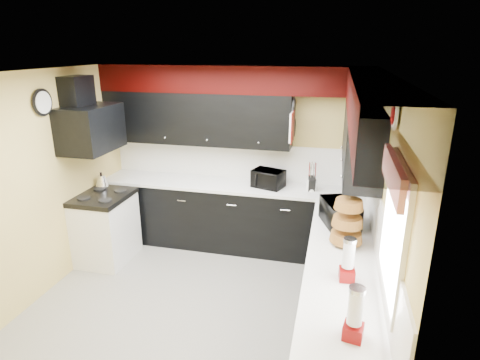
# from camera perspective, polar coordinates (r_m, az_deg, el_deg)

# --- Properties ---
(ground) EXTENTS (3.60, 3.60, 0.00)m
(ground) POSITION_cam_1_polar(r_m,az_deg,el_deg) (4.65, -6.30, -17.59)
(ground) COLOR gray
(ground) RESTS_ON ground
(wall_back) EXTENTS (3.60, 0.06, 2.50)m
(wall_back) POSITION_cam_1_polar(r_m,az_deg,el_deg) (5.68, -0.65, 3.39)
(wall_back) COLOR #E0C666
(wall_back) RESTS_ON ground
(wall_right) EXTENTS (0.06, 3.60, 2.50)m
(wall_right) POSITION_cam_1_polar(r_m,az_deg,el_deg) (3.84, 19.30, -5.28)
(wall_right) COLOR #E0C666
(wall_right) RESTS_ON ground
(wall_left) EXTENTS (0.06, 3.60, 2.50)m
(wall_left) POSITION_cam_1_polar(r_m,az_deg,el_deg) (4.94, -26.89, -0.99)
(wall_left) COLOR #E0C666
(wall_left) RESTS_ON ground
(ceiling) EXTENTS (3.60, 3.60, 0.06)m
(ceiling) POSITION_cam_1_polar(r_m,az_deg,el_deg) (3.77, -7.67, 14.85)
(ceiling) COLOR white
(ceiling) RESTS_ON wall_back
(cab_back) EXTENTS (3.60, 0.60, 0.90)m
(cab_back) POSITION_cam_1_polar(r_m,az_deg,el_deg) (5.67, -1.36, -5.21)
(cab_back) COLOR black
(cab_back) RESTS_ON ground
(cab_right) EXTENTS (0.60, 3.00, 0.90)m
(cab_right) POSITION_cam_1_polar(r_m,az_deg,el_deg) (3.94, 13.86, -17.45)
(cab_right) COLOR black
(cab_right) RESTS_ON ground
(counter_back) EXTENTS (3.62, 0.64, 0.04)m
(counter_back) POSITION_cam_1_polar(r_m,az_deg,el_deg) (5.50, -1.40, -0.72)
(counter_back) COLOR white
(counter_back) RESTS_ON cab_back
(counter_right) EXTENTS (0.64, 3.02, 0.04)m
(counter_right) POSITION_cam_1_polar(r_m,az_deg,el_deg) (3.69, 14.43, -11.51)
(counter_right) COLOR white
(counter_right) RESTS_ON cab_right
(splash_back) EXTENTS (3.60, 0.02, 0.50)m
(splash_back) POSITION_cam_1_polar(r_m,az_deg,el_deg) (5.68, -0.67, 2.78)
(splash_back) COLOR white
(splash_back) RESTS_ON counter_back
(splash_right) EXTENTS (0.02, 3.60, 0.50)m
(splash_right) POSITION_cam_1_polar(r_m,az_deg,el_deg) (3.86, 19.06, -6.09)
(splash_right) COLOR white
(splash_right) RESTS_ON counter_right
(upper_back) EXTENTS (2.60, 0.35, 0.70)m
(upper_back) POSITION_cam_1_polar(r_m,az_deg,el_deg) (5.54, -6.20, 8.73)
(upper_back) COLOR black
(upper_back) RESTS_ON wall_back
(upper_right) EXTENTS (0.35, 1.80, 0.70)m
(upper_right) POSITION_cam_1_polar(r_m,az_deg,el_deg) (4.52, 16.87, 5.83)
(upper_right) COLOR black
(upper_right) RESTS_ON wall_right
(soffit_back) EXTENTS (3.60, 0.36, 0.35)m
(soffit_back) POSITION_cam_1_polar(r_m,az_deg,el_deg) (5.32, -1.18, 14.13)
(soffit_back) COLOR black
(soffit_back) RESTS_ON wall_back
(soffit_right) EXTENTS (0.36, 3.24, 0.35)m
(soffit_right) POSITION_cam_1_polar(r_m,az_deg,el_deg) (3.37, 18.42, 10.68)
(soffit_right) COLOR black
(soffit_right) RESTS_ON wall_right
(stove) EXTENTS (0.60, 0.75, 0.86)m
(stove) POSITION_cam_1_polar(r_m,az_deg,el_deg) (5.62, -18.47, -6.68)
(stove) COLOR white
(stove) RESTS_ON ground
(cooktop) EXTENTS (0.62, 0.77, 0.06)m
(cooktop) POSITION_cam_1_polar(r_m,az_deg,el_deg) (5.45, -18.96, -2.29)
(cooktop) COLOR black
(cooktop) RESTS_ON stove
(hood) EXTENTS (0.50, 0.78, 0.55)m
(hood) POSITION_cam_1_polar(r_m,az_deg,el_deg) (5.24, -20.44, 6.90)
(hood) COLOR black
(hood) RESTS_ON wall_left
(hood_duct) EXTENTS (0.24, 0.40, 0.40)m
(hood_duct) POSITION_cam_1_polar(r_m,az_deg,el_deg) (5.26, -22.16, 11.39)
(hood_duct) COLOR black
(hood_duct) RESTS_ON wall_left
(window) EXTENTS (0.03, 0.86, 0.96)m
(window) POSITION_cam_1_polar(r_m,az_deg,el_deg) (2.90, 21.12, -6.84)
(window) COLOR white
(window) RESTS_ON wall_right
(valance) EXTENTS (0.04, 0.88, 0.20)m
(valance) POSITION_cam_1_polar(r_m,az_deg,el_deg) (2.75, 20.94, 0.79)
(valance) COLOR red
(valance) RESTS_ON wall_right
(pan_top) EXTENTS (0.03, 0.22, 0.40)m
(pan_top) POSITION_cam_1_polar(r_m,az_deg,el_deg) (5.14, 7.66, 10.18)
(pan_top) COLOR black
(pan_top) RESTS_ON upper_back
(pan_mid) EXTENTS (0.03, 0.28, 0.46)m
(pan_mid) POSITION_cam_1_polar(r_m,az_deg,el_deg) (5.06, 7.37, 7.18)
(pan_mid) COLOR black
(pan_mid) RESTS_ON upper_back
(pan_low) EXTENTS (0.03, 0.24, 0.42)m
(pan_low) POSITION_cam_1_polar(r_m,az_deg,el_deg) (5.32, 7.68, 7.39)
(pan_low) COLOR black
(pan_low) RESTS_ON upper_back
(cut_board) EXTENTS (0.03, 0.26, 0.35)m
(cut_board) POSITION_cam_1_polar(r_m,az_deg,el_deg) (4.93, 7.35, 7.48)
(cut_board) COLOR white
(cut_board) RESTS_ON upper_back
(baskets) EXTENTS (0.27, 0.27, 0.50)m
(baskets) POSITION_cam_1_polar(r_m,az_deg,el_deg) (3.89, 15.02, -5.66)
(baskets) COLOR brown
(baskets) RESTS_ON upper_right
(clock) EXTENTS (0.03, 0.30, 0.30)m
(clock) POSITION_cam_1_polar(r_m,az_deg,el_deg) (4.92, -26.30, 9.86)
(clock) COLOR black
(clock) RESTS_ON wall_left
(deco_plate) EXTENTS (0.03, 0.24, 0.24)m
(deco_plate) POSITION_cam_1_polar(r_m,az_deg,el_deg) (3.23, 21.17, 8.72)
(deco_plate) COLOR white
(deco_plate) RESTS_ON wall_right
(toaster_oven) EXTENTS (0.48, 0.44, 0.23)m
(toaster_oven) POSITION_cam_1_polar(r_m,az_deg,el_deg) (5.34, 4.00, 0.20)
(toaster_oven) COLOR black
(toaster_oven) RESTS_ON counter_back
(microwave) EXTENTS (0.46, 0.56, 0.26)m
(microwave) POSITION_cam_1_polar(r_m,az_deg,el_deg) (4.33, 14.11, -4.62)
(microwave) COLOR black
(microwave) RESTS_ON counter_right
(utensil_crock) EXTENTS (0.15, 0.15, 0.15)m
(utensil_crock) POSITION_cam_1_polar(r_m,az_deg,el_deg) (5.30, 10.14, -0.71)
(utensil_crock) COLOR white
(utensil_crock) RESTS_ON counter_back
(knife_block) EXTENTS (0.11, 0.14, 0.19)m
(knife_block) POSITION_cam_1_polar(r_m,az_deg,el_deg) (5.27, 10.14, -0.55)
(knife_block) COLOR black
(knife_block) RESTS_ON counter_back
(kettle) EXTENTS (0.23, 0.23, 0.15)m
(kettle) POSITION_cam_1_polar(r_m,az_deg,el_deg) (5.74, -19.07, -0.13)
(kettle) COLOR silver
(kettle) RESTS_ON cooktop
(dispenser_a) EXTENTS (0.13, 0.13, 0.33)m
(dispenser_a) POSITION_cam_1_polar(r_m,az_deg,el_deg) (3.36, 15.11, -11.20)
(dispenser_a) COLOR #5F0E00
(dispenser_a) RESTS_ON counter_right
(dispenser_b) EXTENTS (0.14, 0.14, 0.34)m
(dispenser_b) POSITION_cam_1_polar(r_m,az_deg,el_deg) (2.77, 15.99, -18.11)
(dispenser_b) COLOR #700400
(dispenser_b) RESTS_ON counter_right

